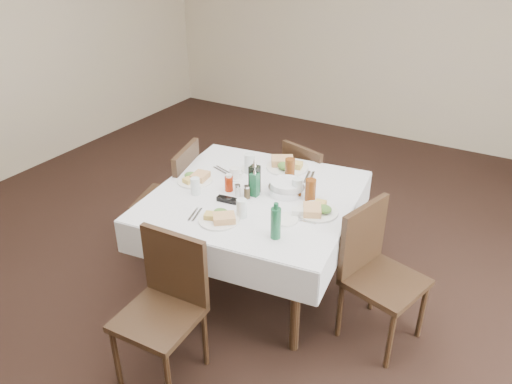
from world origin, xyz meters
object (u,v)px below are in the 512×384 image
water_n (250,163)px  water_e (297,188)px  chair_west (176,193)px  green_bottle (276,223)px  chair_south (166,298)px  coffee_mug (235,174)px  ketchup_bottle (229,183)px  dining_table (255,205)px  chair_east (375,266)px  chair_north (308,184)px  water_s (242,208)px  water_w (195,186)px  oil_cruet_dark (255,178)px  oil_cruet_green (255,184)px  bread_basket (287,187)px

water_n → water_e: size_ratio=1.14×
chair_west → green_bottle: bearing=-23.4°
chair_south → coffee_mug: 1.07m
chair_west → water_n: water_n is taller
chair_west → ketchup_bottle: (0.59, -0.14, 0.30)m
dining_table → chair_west: (-0.76, 0.10, -0.17)m
chair_east → ketchup_bottle: chair_east is taller
water_n → coffee_mug: (-0.04, -0.13, -0.03)m
dining_table → chair_north: 0.84m
chair_east → chair_south: bearing=-136.4°
water_n → coffee_mug: bearing=-108.2°
chair_north → chair_east: chair_east is taller
water_e → ketchup_bottle: bearing=-159.5°
coffee_mug → water_e: bearing=-1.7°
chair_south → water_e: bearing=72.8°
chair_south → chair_west: size_ratio=0.97×
water_s → green_bottle: 0.31m
chair_south → water_s: size_ratio=7.46×
water_w → green_bottle: green_bottle is taller
water_n → oil_cruet_dark: (0.18, -0.25, 0.04)m
chair_south → green_bottle: 0.74m
chair_east → oil_cruet_green: 0.91m
chair_east → water_s: chair_east is taller
water_w → oil_cruet_dark: bearing=32.0°
bread_basket → oil_cruet_dark: size_ratio=0.97×
water_e → oil_cruet_dark: bearing=-159.0°
chair_north → water_s: size_ratio=7.08×
water_w → oil_cruet_green: bearing=26.5°
chair_east → water_s: 0.88m
water_n → bread_basket: bearing=-20.7°
water_s → chair_north: bearing=92.5°
chair_north → coffee_mug: 0.80m
chair_south → water_w: (-0.28, 0.69, 0.32)m
chair_west → chair_east: bearing=-4.1°
oil_cruet_dark → green_bottle: (0.37, -0.40, -0.01)m
water_e → water_n: bearing=161.8°
water_s → oil_cruet_dark: 0.32m
water_s → dining_table: bearing=105.4°
water_n → green_bottle: green_bottle is taller
oil_cruet_dark → coffee_mug: (-0.23, 0.11, -0.07)m
dining_table → green_bottle: green_bottle is taller
chair_east → ketchup_bottle: (-1.03, -0.03, 0.31)m
oil_cruet_dark → green_bottle: 0.55m
chair_south → chair_north: bearing=87.2°
chair_west → coffee_mug: bearing=3.2°
ketchup_bottle → coffee_mug: (-0.06, 0.17, -0.02)m
oil_cruet_green → bread_basket: bearing=41.2°
water_n → water_e: (0.45, -0.15, -0.01)m
ketchup_bottle → green_bottle: 0.64m
coffee_mug → oil_cruet_green: bearing=-30.8°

